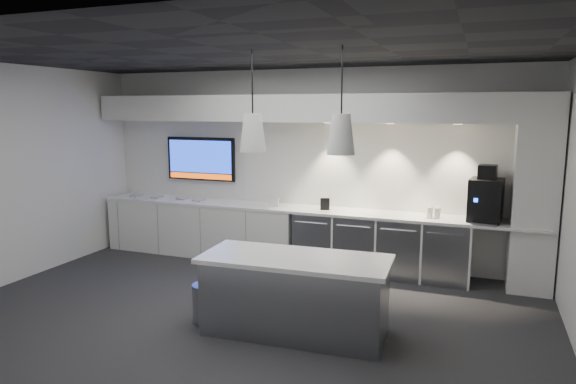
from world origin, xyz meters
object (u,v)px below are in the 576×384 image
at_px(wall_tv, 201,159).
at_px(coffee_machine, 486,198).
at_px(island, 295,295).
at_px(bin, 207,303).

bearing_deg(wall_tv, coffee_machine, -3.13).
relative_size(wall_tv, island, 0.61).
relative_size(island, coffee_machine, 2.70).
xyz_separation_m(bin, coffee_machine, (2.90, 2.45, 0.99)).
bearing_deg(island, wall_tv, 132.72).
relative_size(island, bin, 4.57).
xyz_separation_m(island, bin, (-1.03, -0.10, -0.21)).
distance_m(bin, coffee_machine, 3.92).
bearing_deg(island, bin, -177.40).
bearing_deg(wall_tv, island, -44.55).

